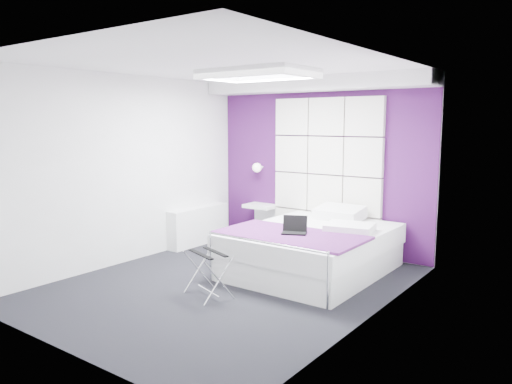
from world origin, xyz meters
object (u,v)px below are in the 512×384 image
(bed, at_px, (313,248))
(luggage_rack, at_px, (208,274))
(radiator, at_px, (198,226))
(laptop, at_px, (296,229))
(wall_lamp, at_px, (258,167))
(nightstand, at_px, (261,206))

(bed, xyz_separation_m, luggage_rack, (-0.49, -1.49, -0.07))
(bed, bearing_deg, radiator, 174.09)
(luggage_rack, distance_m, laptop, 1.22)
(wall_lamp, height_order, laptop, wall_lamp)
(laptop, bearing_deg, luggage_rack, -141.89)
(wall_lamp, relative_size, bed, 0.07)
(radiator, distance_m, laptop, 2.41)
(laptop, bearing_deg, radiator, 137.86)
(wall_lamp, bearing_deg, luggage_rack, -65.85)
(radiator, relative_size, luggage_rack, 2.35)
(nightstand, xyz_separation_m, luggage_rack, (1.04, -2.45, -0.34))
(wall_lamp, relative_size, radiator, 0.12)
(nightstand, xyz_separation_m, laptop, (1.56, -1.42, 0.06))
(bed, bearing_deg, laptop, -85.90)
(luggage_rack, bearing_deg, nightstand, 132.93)
(nightstand, bearing_deg, laptop, -42.44)
(radiator, bearing_deg, laptop, -17.19)
(nightstand, bearing_deg, bed, -32.00)
(bed, relative_size, luggage_rack, 4.21)
(radiator, height_order, nightstand, nightstand)
(bed, bearing_deg, luggage_rack, -108.01)
(radiator, relative_size, bed, 0.56)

